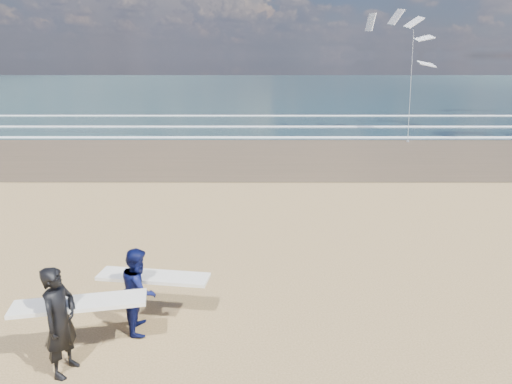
{
  "coord_description": "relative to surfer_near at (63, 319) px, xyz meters",
  "views": [
    {
      "loc": [
        3.31,
        -6.43,
        5.11
      ],
      "look_at": [
        3.29,
        6.0,
        1.39
      ],
      "focal_mm": 32.0,
      "sensor_mm": 36.0,
      "label": 1
    }
  ],
  "objects": [
    {
      "name": "ocean",
      "position": [
        19.86,
        71.89,
        -0.97
      ],
      "size": [
        220.0,
        100.0,
        0.02
      ],
      "primitive_type": "cube",
      "color": "#182E35",
      "rests_on": "ground"
    },
    {
      "name": "foam_breakers",
      "position": [
        19.86,
        27.99,
        -0.93
      ],
      "size": [
        220.0,
        11.7,
        0.05
      ],
      "color": "white",
      "rests_on": "ground"
    },
    {
      "name": "surfer_near",
      "position": [
        0.0,
        0.0,
        0.0
      ],
      "size": [
        2.26,
        1.21,
        1.92
      ],
      "color": "black",
      "rests_on": "ground"
    },
    {
      "name": "surfer_far",
      "position": [
        0.96,
        1.27,
        -0.13
      ],
      "size": [
        2.25,
        1.21,
        1.68
      ],
      "color": "#0C1244",
      "rests_on": "ground"
    },
    {
      "name": "kite_1",
      "position": [
        13.13,
        23.83,
        3.63
      ],
      "size": [
        5.65,
        4.72,
        8.33
      ],
      "color": "slate",
      "rests_on": "ground"
    }
  ]
}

